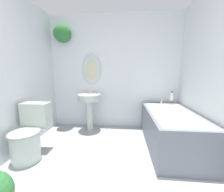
{
  "coord_description": "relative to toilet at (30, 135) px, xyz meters",
  "views": [
    {
      "loc": [
        0.22,
        -0.16,
        1.2
      ],
      "look_at": [
        0.05,
        1.75,
        0.87
      ],
      "focal_mm": 22.0,
      "sensor_mm": 36.0,
      "label": 1
    }
  ],
  "objects": [
    {
      "name": "toilet",
      "position": [
        0.0,
        0.0,
        0.0
      ],
      "size": [
        0.4,
        0.57,
        0.75
      ],
      "color": "#B2BCB2",
      "rests_on": "ground_plane"
    },
    {
      "name": "shampoo_bottle",
      "position": [
        2.27,
        1.09,
        0.4
      ],
      "size": [
        0.07,
        0.07,
        0.18
      ],
      "color": "white",
      "rests_on": "bathtub"
    },
    {
      "name": "wall_back",
      "position": [
        0.99,
        1.28,
        0.95
      ],
      "size": [
        2.86,
        0.35,
        2.4
      ],
      "color": "silver",
      "rests_on": "ground_plane"
    },
    {
      "name": "pedestal_sink",
      "position": [
        0.62,
        0.99,
        0.26
      ],
      "size": [
        0.47,
        0.47,
        0.86
      ],
      "color": "#B2BCB2",
      "rests_on": "ground_plane"
    },
    {
      "name": "bathtub",
      "position": [
        2.09,
        0.48,
        -0.03
      ],
      "size": [
        0.74,
        1.47,
        0.65
      ],
      "color": "slate",
      "rests_on": "ground_plane"
    }
  ]
}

